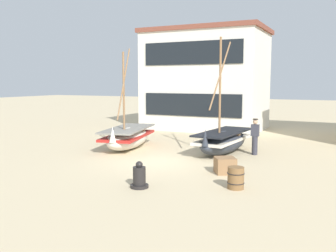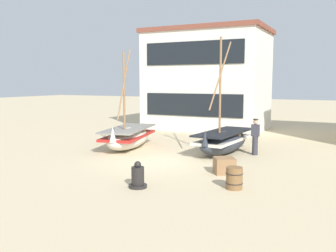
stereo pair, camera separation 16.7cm
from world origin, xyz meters
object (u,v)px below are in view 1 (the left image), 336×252
(wooden_barrel, at_px, (236,178))
(cargo_crate, at_px, (225,165))
(capstan_winch, at_px, (139,177))
(fishing_boat_near_left, at_px, (223,141))
(fisherman_by_hull, at_px, (255,137))
(harbor_building_main, at_px, (206,79))
(fishing_boat_centre_large, at_px, (128,137))

(wooden_barrel, height_order, cargo_crate, wooden_barrel)
(capstan_winch, bearing_deg, cargo_crate, 57.78)
(fishing_boat_near_left, bearing_deg, wooden_barrel, -68.89)
(wooden_barrel, bearing_deg, cargo_crate, 116.67)
(fishing_boat_near_left, height_order, capstan_winch, fishing_boat_near_left)
(fisherman_by_hull, bearing_deg, capstan_winch, -106.53)
(harbor_building_main, bearing_deg, capstan_winch, -77.54)
(fishing_boat_near_left, xyz_separation_m, cargo_crate, (1.25, -3.79, -0.29))
(capstan_winch, bearing_deg, wooden_barrel, 23.64)
(cargo_crate, distance_m, harbor_building_main, 13.89)
(fishing_boat_centre_large, xyz_separation_m, wooden_barrel, (6.91, -4.69, -0.24))
(harbor_building_main, bearing_deg, fishing_boat_near_left, -64.79)
(fisherman_by_hull, height_order, wooden_barrel, fisherman_by_hull)
(fishing_boat_centre_large, relative_size, harbor_building_main, 0.60)
(fishing_boat_near_left, height_order, cargo_crate, fishing_boat_near_left)
(fisherman_by_hull, relative_size, harbor_building_main, 0.20)
(wooden_barrel, bearing_deg, fishing_boat_near_left, 111.11)
(capstan_winch, relative_size, harbor_building_main, 0.10)
(fisherman_by_hull, relative_size, cargo_crate, 2.36)
(wooden_barrel, bearing_deg, fisherman_by_hull, 97.07)
(cargo_crate, bearing_deg, fisherman_by_hull, 87.41)
(fishing_boat_centre_large, distance_m, capstan_winch, 7.20)
(fishing_boat_near_left, height_order, fishing_boat_centre_large, fishing_boat_near_left)
(fishing_boat_centre_large, bearing_deg, wooden_barrel, -34.14)
(wooden_barrel, relative_size, cargo_crate, 0.98)
(fishing_boat_near_left, distance_m, harbor_building_main, 9.98)
(fishing_boat_centre_large, relative_size, fisherman_by_hull, 2.99)
(harbor_building_main, bearing_deg, fishing_boat_centre_large, -94.17)
(fishing_boat_centre_large, distance_m, harbor_building_main, 9.99)
(wooden_barrel, bearing_deg, capstan_winch, -156.36)
(fishing_boat_centre_large, distance_m, cargo_crate, 6.68)
(fishing_boat_centre_large, xyz_separation_m, harbor_building_main, (0.69, 9.52, 2.95))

